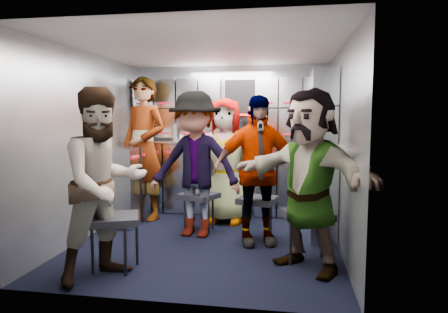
% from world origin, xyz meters
% --- Properties ---
extents(floor, '(3.00, 3.00, 0.00)m').
position_xyz_m(floor, '(0.00, 0.00, 0.00)').
color(floor, black).
rests_on(floor, ground).
extents(wall_back, '(2.80, 0.04, 2.10)m').
position_xyz_m(wall_back, '(0.00, 1.50, 1.05)').
color(wall_back, gray).
rests_on(wall_back, ground).
extents(wall_left, '(0.04, 3.00, 2.10)m').
position_xyz_m(wall_left, '(-1.40, 0.00, 1.05)').
color(wall_left, gray).
rests_on(wall_left, ground).
extents(wall_right, '(0.04, 3.00, 2.10)m').
position_xyz_m(wall_right, '(1.40, 0.00, 1.05)').
color(wall_right, gray).
rests_on(wall_right, ground).
extents(ceiling, '(2.80, 3.00, 0.02)m').
position_xyz_m(ceiling, '(0.00, 0.00, 2.10)').
color(ceiling, silver).
rests_on(ceiling, wall_back).
extents(cart_bank_back, '(2.68, 0.38, 0.99)m').
position_xyz_m(cart_bank_back, '(0.00, 1.29, 0.49)').
color(cart_bank_back, '#A5ACB6').
rests_on(cart_bank_back, ground).
extents(cart_bank_left, '(0.38, 0.76, 0.99)m').
position_xyz_m(cart_bank_left, '(-1.19, 0.56, 0.49)').
color(cart_bank_left, '#A5ACB6').
rests_on(cart_bank_left, ground).
extents(counter, '(2.68, 0.42, 0.03)m').
position_xyz_m(counter, '(0.00, 1.29, 1.01)').
color(counter, '#B7BABF').
rests_on(counter, cart_bank_back).
extents(locker_bank_back, '(2.68, 0.28, 0.82)m').
position_xyz_m(locker_bank_back, '(0.00, 1.35, 1.49)').
color(locker_bank_back, '#A5ACB6').
rests_on(locker_bank_back, wall_back).
extents(locker_bank_right, '(0.28, 1.00, 0.82)m').
position_xyz_m(locker_bank_right, '(1.25, 0.70, 1.49)').
color(locker_bank_right, '#A5ACB6').
rests_on(locker_bank_right, wall_right).
extents(right_cabinet, '(0.28, 1.20, 1.00)m').
position_xyz_m(right_cabinet, '(1.25, 0.60, 0.50)').
color(right_cabinet, '#A5ACB6').
rests_on(right_cabinet, ground).
extents(coffee_niche, '(0.46, 0.16, 0.84)m').
position_xyz_m(coffee_niche, '(0.18, 1.41, 1.47)').
color(coffee_niche, black).
rests_on(coffee_niche, wall_back).
extents(red_latch_strip, '(2.60, 0.02, 0.03)m').
position_xyz_m(red_latch_strip, '(0.00, 1.09, 0.88)').
color(red_latch_strip, '#A91220').
rests_on(red_latch_strip, cart_bank_back).
extents(jump_seat_near_left, '(0.53, 0.52, 0.49)m').
position_xyz_m(jump_seat_near_left, '(-0.67, -0.95, 0.44)').
color(jump_seat_near_left, black).
rests_on(jump_seat_near_left, ground).
extents(jump_seat_mid_left, '(0.51, 0.50, 0.46)m').
position_xyz_m(jump_seat_mid_left, '(-0.19, 0.35, 0.41)').
color(jump_seat_mid_left, black).
rests_on(jump_seat_mid_left, ground).
extents(jump_seat_center, '(0.37, 0.35, 0.40)m').
position_xyz_m(jump_seat_center, '(0.06, 1.01, 0.35)').
color(jump_seat_center, black).
rests_on(jump_seat_center, ground).
extents(jump_seat_mid_right, '(0.47, 0.46, 0.47)m').
position_xyz_m(jump_seat_mid_right, '(0.53, 0.18, 0.42)').
color(jump_seat_mid_right, black).
rests_on(jump_seat_mid_right, ground).
extents(jump_seat_near_right, '(0.53, 0.51, 0.49)m').
position_xyz_m(jump_seat_near_right, '(1.05, -0.47, 0.43)').
color(jump_seat_near_right, black).
rests_on(jump_seat_near_right, ground).
extents(attendant_standing, '(0.81, 0.67, 1.90)m').
position_xyz_m(attendant_standing, '(-1.05, 0.81, 0.95)').
color(attendant_standing, black).
rests_on(attendant_standing, ground).
extents(attendant_arc_a, '(0.96, 1.00, 1.63)m').
position_xyz_m(attendant_arc_a, '(-0.67, -1.13, 0.81)').
color(attendant_arc_a, black).
rests_on(attendant_arc_a, ground).
extents(attendant_arc_b, '(1.14, 0.75, 1.66)m').
position_xyz_m(attendant_arc_b, '(-0.19, 0.17, 0.83)').
color(attendant_arc_b, black).
rests_on(attendant_arc_b, ground).
extents(attendant_arc_c, '(0.82, 0.56, 1.61)m').
position_xyz_m(attendant_arc_c, '(0.06, 0.83, 0.81)').
color(attendant_arc_c, black).
rests_on(attendant_arc_c, ground).
extents(attendant_arc_d, '(1.01, 0.65, 1.61)m').
position_xyz_m(attendant_arc_d, '(0.53, -0.00, 0.80)').
color(attendant_arc_d, black).
rests_on(attendant_arc_d, ground).
extents(attendant_arc_e, '(1.48, 1.33, 1.64)m').
position_xyz_m(attendant_arc_e, '(1.05, -0.65, 0.82)').
color(attendant_arc_e, black).
rests_on(attendant_arc_e, ground).
extents(bottle_left, '(0.06, 0.06, 0.23)m').
position_xyz_m(bottle_left, '(-0.50, 1.24, 1.15)').
color(bottle_left, white).
rests_on(bottle_left, counter).
extents(bottle_mid, '(0.07, 0.07, 0.23)m').
position_xyz_m(bottle_mid, '(-0.73, 1.24, 1.15)').
color(bottle_mid, white).
rests_on(bottle_mid, counter).
extents(bottle_right, '(0.06, 0.06, 0.25)m').
position_xyz_m(bottle_right, '(0.55, 1.24, 1.16)').
color(bottle_right, white).
rests_on(bottle_right, counter).
extents(cup_left, '(0.07, 0.07, 0.09)m').
position_xyz_m(cup_left, '(-0.64, 1.23, 1.07)').
color(cup_left, beige).
rests_on(cup_left, counter).
extents(cup_right, '(0.08, 0.08, 0.11)m').
position_xyz_m(cup_right, '(1.25, 1.23, 1.08)').
color(cup_right, beige).
rests_on(cup_right, counter).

